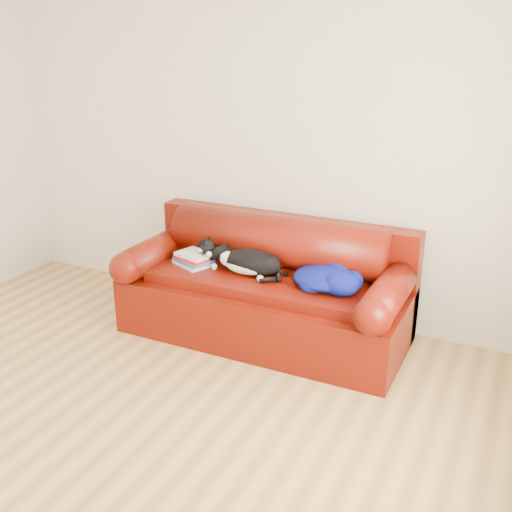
{
  "coord_description": "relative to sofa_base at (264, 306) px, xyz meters",
  "views": [
    {
      "loc": [
        2.08,
        -2.2,
        2.15
      ],
      "look_at": [
        0.36,
        1.35,
        0.69
      ],
      "focal_mm": 42.0,
      "sensor_mm": 36.0,
      "label": 1
    }
  ],
  "objects": [
    {
      "name": "ground",
      "position": [
        -0.36,
        -1.49,
        -0.24
      ],
      "size": [
        4.5,
        4.5,
        0.0
      ],
      "primitive_type": "plane",
      "color": "olive",
      "rests_on": "ground"
    },
    {
      "name": "room_shell",
      "position": [
        -0.24,
        -1.48,
        1.43
      ],
      "size": [
        4.52,
        4.02,
        2.61
      ],
      "color": "beige",
      "rests_on": "ground"
    },
    {
      "name": "sofa_base",
      "position": [
        0.0,
        0.0,
        0.0
      ],
      "size": [
        2.1,
        0.9,
        0.5
      ],
      "color": "#420D02",
      "rests_on": "ground"
    },
    {
      "name": "sofa_back",
      "position": [
        -0.0,
        0.24,
        0.3
      ],
      "size": [
        2.1,
        1.01,
        0.88
      ],
      "color": "#420D02",
      "rests_on": "ground"
    },
    {
      "name": "book_stack",
      "position": [
        -0.57,
        -0.06,
        0.31
      ],
      "size": [
        0.34,
        0.31,
        0.1
      ],
      "rotation": [
        0.0,
        0.0,
        -0.35
      ],
      "color": "beige",
      "rests_on": "sofa_base"
    },
    {
      "name": "cat",
      "position": [
        -0.1,
        -0.04,
        0.35
      ],
      "size": [
        0.64,
        0.25,
        0.23
      ],
      "rotation": [
        0.0,
        0.0,
        0.0
      ],
      "color": "black",
      "rests_on": "sofa_base"
    },
    {
      "name": "blanket",
      "position": [
        0.49,
        -0.03,
        0.33
      ],
      "size": [
        0.53,
        0.46,
        0.16
      ],
      "rotation": [
        0.0,
        0.0,
        -0.09
      ],
      "color": "#02144A",
      "rests_on": "sofa_base"
    }
  ]
}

